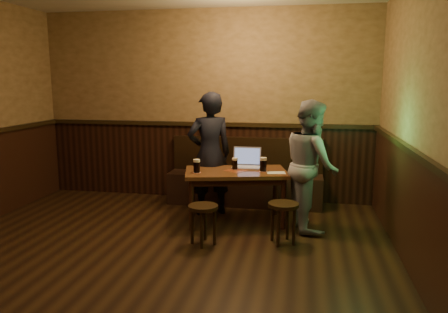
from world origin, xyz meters
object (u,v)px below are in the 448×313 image
stool_left (203,213)px  person_suit (210,154)px  stool_right (283,211)px  laptop (246,162)px  pub_table (236,177)px  pint_right (263,164)px  bench (245,182)px  person_grey (311,165)px  pint_mid (235,164)px  pint_left (197,166)px

stool_left → person_suit: size_ratio=0.27×
stool_left → stool_right: 0.88m
laptop → pub_table: bearing=-114.9°
pub_table → stool_right: 0.91m
stool_right → pint_right: 0.79m
stool_left → pint_right: (0.57, 0.82, 0.40)m
bench → person_grey: size_ratio=1.41×
person_suit → stool_left: bearing=71.4°
stool_right → laptop: (-0.52, 0.85, 0.37)m
pub_table → pint_right: 0.38m
pub_table → person_grey: person_grey is taller
bench → pint_right: bearing=-68.7°
pint_mid → person_suit: bearing=147.2°
pint_right → person_suit: size_ratio=0.11×
laptop → person_suit: size_ratio=0.22×
laptop → person_suit: (-0.50, 0.07, 0.08)m
laptop → person_grey: size_ratio=0.23×
pub_table → laptop: 0.29m
pint_right → stool_left: bearing=-124.8°
stool_left → pint_mid: size_ratio=2.91×
pint_mid → bench: bearing=88.4°
pint_right → laptop: (-0.24, 0.22, -0.02)m
pint_left → laptop: bearing=38.8°
pint_left → person_grey: 1.38m
pub_table → stool_right: bearing=-58.2°
stool_left → person_suit: person_suit is taller
pub_table → laptop: size_ratio=3.78×
pint_mid → pint_left: bearing=-147.5°
stool_left → pint_mid: pint_mid is taller
stool_right → stool_left: bearing=-167.2°
stool_right → laptop: bearing=121.7°
laptop → person_suit: 0.51m
pub_table → pint_right: pint_right is taller
stool_right → pint_mid: bearing=133.7°
bench → pint_right: 1.03m
stool_right → laptop: 1.06m
pub_table → person_grey: size_ratio=0.88×
stool_right → pint_mid: pint_mid is taller
bench → pint_mid: 0.92m
pint_left → person_suit: person_suit is taller
stool_left → stool_right: size_ratio=0.97×
stool_right → person_suit: 1.45m
pint_mid → stool_right: bearing=-46.3°
pint_mid → pint_right: bearing=-8.3°
stool_right → pint_left: (-1.07, 0.41, 0.39)m
pint_left → pint_mid: pint_left is taller
bench → pub_table: bench is taller
laptop → pint_mid: bearing=-127.1°
person_suit → bench: bearing=-152.3°
pint_left → pub_table: bearing=25.3°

